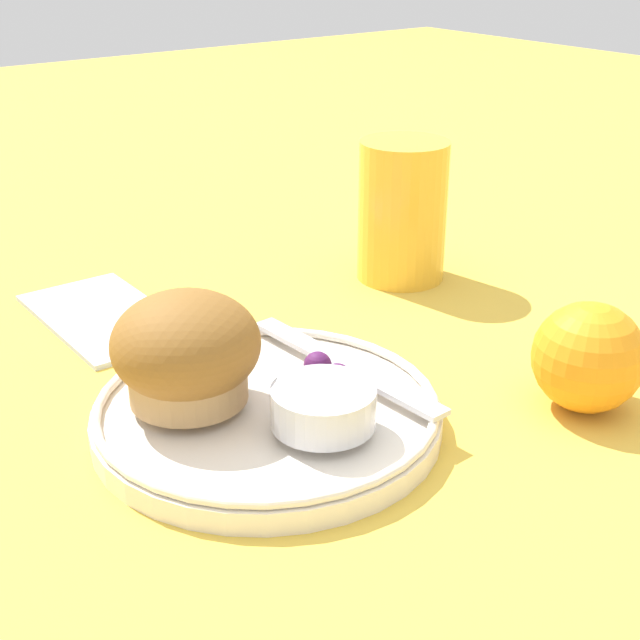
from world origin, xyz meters
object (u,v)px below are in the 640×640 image
muffin (186,352)px  juice_glass (402,211)px  butter_knife (344,365)px  orange_fruit (588,357)px

muffin → juice_glass: 0.29m
muffin → butter_knife: bearing=76.5°
muffin → juice_glass: bearing=112.4°
orange_fruit → juice_glass: 0.24m
orange_fruit → juice_glass: size_ratio=0.59×
muffin → juice_glass: (-0.11, 0.26, 0.01)m
juice_glass → orange_fruit: bearing=-13.2°
juice_glass → muffin: bearing=-67.6°
juice_glass → butter_knife: bearing=-51.3°
butter_knife → orange_fruit: bearing=43.8°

